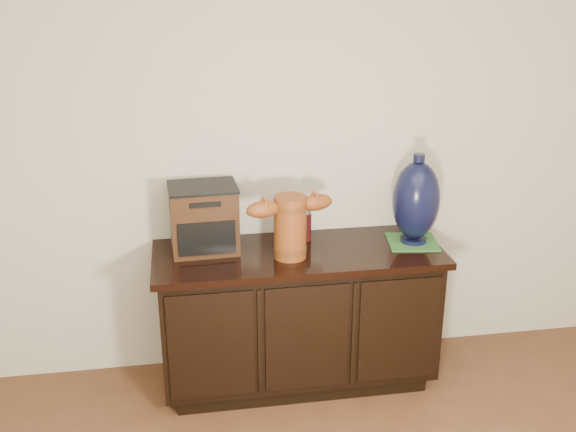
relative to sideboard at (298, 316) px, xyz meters
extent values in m
plane|color=beige|center=(0.00, 0.27, 0.91)|extent=(4.50, 0.00, 4.50)
cube|color=black|center=(0.00, 0.00, -0.35)|extent=(1.29, 0.45, 0.08)
cube|color=black|center=(0.00, 0.00, 0.01)|extent=(1.40, 0.50, 0.64)
cube|color=black|center=(0.00, 0.00, 0.35)|extent=(1.46, 0.56, 0.03)
cube|color=black|center=(-0.47, -0.25, 0.01)|extent=(0.41, 0.01, 0.56)
cube|color=black|center=(0.00, -0.25, 0.01)|extent=(0.41, 0.01, 0.56)
cube|color=black|center=(0.47, -0.25, 0.01)|extent=(0.41, 0.01, 0.56)
cylinder|color=brown|center=(-0.05, -0.06, 0.53)|extent=(0.19, 0.19, 0.32)
cylinder|color=#3A1B0B|center=(-0.05, -0.06, 0.41)|extent=(0.19, 0.19, 0.03)
cylinder|color=#3A1B0B|center=(-0.05, -0.06, 0.63)|extent=(0.19, 0.19, 0.03)
ellipsoid|color=brown|center=(-0.19, -0.09, 0.64)|extent=(0.18, 0.11, 0.08)
ellipsoid|color=brown|center=(0.08, -0.03, 0.64)|extent=(0.18, 0.11, 0.08)
cube|color=#371D0D|center=(-0.46, 0.10, 0.53)|extent=(0.34, 0.28, 0.33)
cube|color=black|center=(-0.46, -0.03, 0.48)|extent=(0.28, 0.02, 0.17)
cube|color=black|center=(-0.46, 0.10, 0.70)|extent=(0.35, 0.29, 0.01)
cube|color=#31652D|center=(0.60, 0.01, 0.37)|extent=(0.28, 0.28, 0.01)
cylinder|color=black|center=(0.61, 0.01, 0.39)|extent=(0.14, 0.14, 0.02)
ellipsoid|color=black|center=(0.61, 0.01, 0.60)|extent=(0.27, 0.27, 0.41)
cylinder|color=black|center=(0.61, 0.01, 0.82)|extent=(0.06, 0.06, 0.04)
cylinder|color=#500D0E|center=(0.06, 0.14, 0.44)|extent=(0.06, 0.06, 0.15)
cylinder|color=silver|center=(0.06, 0.14, 0.53)|extent=(0.06, 0.06, 0.02)
camera|label=1|loc=(-0.56, -3.07, 1.72)|focal=42.00mm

